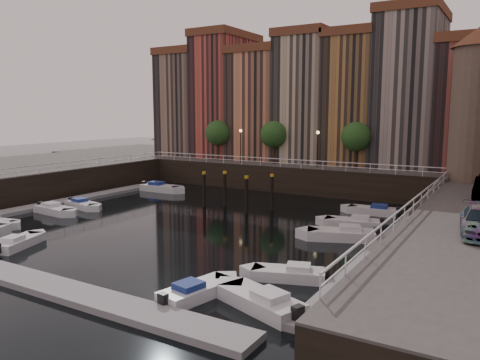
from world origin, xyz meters
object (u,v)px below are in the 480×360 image
Objects in this scene: boat_left_1 at (54,210)px; corner_tower at (479,101)px; gangway at (430,199)px; mooring_pilings at (236,192)px; boat_left_2 at (82,205)px.

corner_tower is at bearing 34.52° from boat_left_1.
boat_left_1 is at bearing -149.80° from corner_tower.
corner_tower is at bearing 57.20° from gangway.
corner_tower is at bearing 23.99° from mooring_pilings.
corner_tower reaches higher than mooring_pilings.
boat_left_2 is at bearing -150.50° from mooring_pilings.
corner_tower is 9.86m from gangway.
mooring_pilings is at bearing 42.45° from boat_left_1.
mooring_pilings is at bearing -156.01° from corner_tower.
boat_left_1 is (-13.26, -10.41, -1.29)m from mooring_pilings.
boat_left_1 reaches higher than boat_left_2.
boat_left_1 is 1.05× the size of boat_left_2.
corner_tower is 2.01× the size of mooring_pilings.
mooring_pilings is 15.03m from boat_left_2.
gangway is (-2.90, -4.50, -8.28)m from corner_tower.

